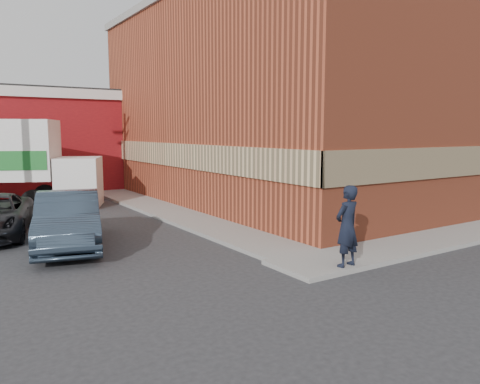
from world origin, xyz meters
TOP-DOWN VIEW (x-y plane):
  - ground at (0.00, 0.00)m, footprint 90.00×90.00m
  - brick_building at (8.50, 9.00)m, footprint 14.25×18.25m
  - sidewalk_south at (7.50, -0.90)m, footprint 16.00×1.80m
  - sidewalk_west at (0.60, 9.00)m, footprint 1.80×18.00m
  - man at (0.87, -1.55)m, footprint 0.76×0.55m
  - sedan at (-4.13, 4.43)m, footprint 2.79×5.09m
  - box_truck at (-4.84, 13.15)m, footprint 7.98×5.20m

SIDE VIEW (x-z plane):
  - ground at x=0.00m, z-range 0.00..0.00m
  - sidewalk_south at x=7.50m, z-range 0.00..0.12m
  - sidewalk_west at x=0.60m, z-range 0.00..0.12m
  - sedan at x=-4.13m, z-range 0.00..1.59m
  - man at x=0.87m, z-range 0.12..2.07m
  - box_truck at x=-4.84m, z-range 0.29..4.10m
  - brick_building at x=8.50m, z-range 0.00..9.36m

